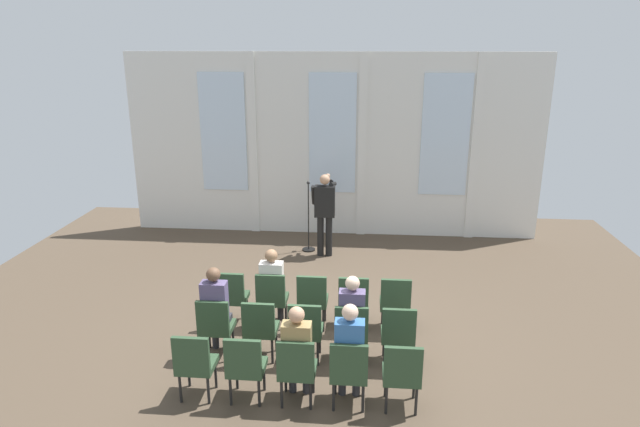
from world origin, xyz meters
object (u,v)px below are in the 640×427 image
(chair_r2_c4, at_px, (402,372))
(chair_r1_c1, at_px, (260,326))
(chair_r0_c3, at_px, (354,299))
(chair_r0_c1, at_px, (272,296))
(chair_r0_c2, at_px, (312,297))
(audience_r2_c2, at_px, (297,349))
(audience_r2_c3, at_px, (349,349))
(chair_r0_c0, at_px, (232,294))
(speaker, at_px, (325,209))
(chair_r0_c4, at_px, (395,301))
(chair_r1_c4, at_px, (398,332))
(chair_r1_c0, at_px, (215,324))
(chair_r1_c3, at_px, (351,330))
(chair_r2_c0, at_px, (195,362))
(chair_r2_c1, at_px, (245,364))
(audience_r0_c1, at_px, (272,283))
(chair_r2_c2, at_px, (297,367))
(chair_r1_c2, at_px, (305,328))
(audience_r1_c0, at_px, (216,307))
(chair_r2_c3, at_px, (349,369))
(audience_r1_c3, at_px, (352,314))
(mic_stand, at_px, (309,236))

(chair_r2_c4, bearing_deg, chair_r1_c1, 153.47)
(chair_r0_c3, bearing_deg, chair_r0_c1, 180.00)
(chair_r0_c2, relative_size, chair_r0_c3, 1.00)
(audience_r2_c2, distance_m, audience_r2_c3, 0.64)
(chair_r0_c0, bearing_deg, speaker, 68.68)
(chair_r0_c1, relative_size, audience_r2_c3, 0.68)
(chair_r0_c2, bearing_deg, chair_r0_c1, 180.00)
(chair_r0_c4, xyz_separation_m, audience_r2_c3, (-0.64, -1.85, 0.23))
(speaker, distance_m, chair_r0_c0, 3.42)
(chair_r0_c3, distance_m, chair_r1_c4, 1.16)
(chair_r1_c0, bearing_deg, chair_r1_c3, 0.00)
(chair_r2_c0, xyz_separation_m, chair_r2_c1, (0.64, 0.00, 0.00))
(chair_r0_c2, bearing_deg, audience_r0_c1, 172.69)
(audience_r0_c1, relative_size, chair_r2_c4, 1.38)
(chair_r2_c2, relative_size, audience_r2_c3, 0.68)
(chair_r1_c1, bearing_deg, chair_r1_c2, 0.00)
(chair_r1_c4, relative_size, chair_r2_c2, 1.00)
(chair_r2_c2, bearing_deg, chair_r2_c4, 0.00)
(audience_r1_c0, xyz_separation_m, chair_r2_c3, (1.93, -1.04, -0.23))
(chair_r0_c1, xyz_separation_m, chair_r2_c3, (1.29, -1.93, 0.00))
(chair_r0_c3, height_order, audience_r1_c3, audience_r1_c3)
(chair_r0_c3, xyz_separation_m, chair_r2_c3, (0.00, -1.93, 0.00))
(chair_r0_c3, relative_size, audience_r1_c3, 0.71)
(chair_r0_c3, distance_m, chair_r1_c0, 2.16)
(chair_r1_c2, distance_m, chair_r2_c0, 1.61)
(mic_stand, xyz_separation_m, audience_r1_c3, (1.07, -4.28, 0.40))
(audience_r1_c0, relative_size, chair_r2_c2, 1.47)
(chair_r1_c4, distance_m, chair_r2_c0, 2.75)
(audience_r0_c1, height_order, chair_r2_c0, audience_r0_c1)
(audience_r1_c0, bearing_deg, chair_r2_c3, -28.36)
(chair_r1_c2, bearing_deg, audience_r0_c1, 121.59)
(chair_r0_c3, height_order, audience_r1_c0, audience_r1_c0)
(audience_r0_c1, xyz_separation_m, audience_r2_c3, (1.29, -1.93, 0.04))
(chair_r1_c2, height_order, chair_r2_c4, same)
(chair_r0_c0, xyz_separation_m, chair_r1_c0, (0.00, -0.96, 0.00))
(chair_r2_c1, xyz_separation_m, chair_r2_c4, (1.93, 0.00, 0.00))
(speaker, bearing_deg, chair_r1_c1, -98.10)
(chair_r0_c1, relative_size, chair_r1_c3, 1.00)
(chair_r2_c0, distance_m, chair_r2_c3, 1.93)
(chair_r0_c0, distance_m, chair_r1_c3, 2.16)
(mic_stand, height_order, audience_r0_c1, mic_stand)
(audience_r0_c1, relative_size, chair_r0_c3, 1.38)
(chair_r1_c2, distance_m, chair_r2_c1, 1.16)
(chair_r1_c0, relative_size, chair_r1_c1, 1.00)
(chair_r1_c3, xyz_separation_m, chair_r2_c4, (0.64, -0.96, 0.00))
(chair_r0_c0, xyz_separation_m, chair_r2_c2, (1.29, -1.93, 0.00))
(chair_r0_c1, distance_m, chair_r2_c0, 2.03)
(audience_r1_c0, distance_m, chair_r2_c1, 1.25)
(audience_r0_c1, relative_size, chair_r2_c0, 1.38)
(audience_r0_c1, height_order, audience_r1_c3, audience_r1_c3)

